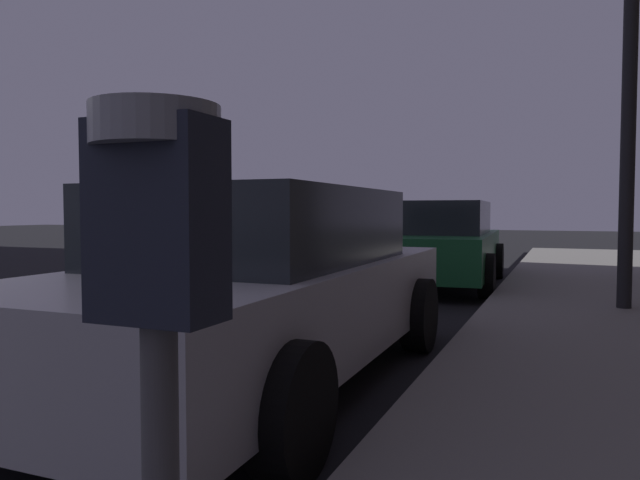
% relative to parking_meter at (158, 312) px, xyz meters
% --- Properties ---
extents(parking_meter, '(0.19, 0.19, 1.27)m').
position_rel_parking_meter_xyz_m(parking_meter, '(0.00, 0.00, 0.00)').
color(parking_meter, '#59595B').
rests_on(parking_meter, sidewalk).
extents(car_silver, '(1.98, 4.43, 1.43)m').
position_rel_parking_meter_xyz_m(car_silver, '(-1.49, 3.12, -0.40)').
color(car_silver, '#B7B7BF').
rests_on(car_silver, ground).
extents(car_green, '(2.29, 4.54, 1.43)m').
position_rel_parking_meter_xyz_m(car_green, '(-1.49, 9.36, -0.40)').
color(car_green, '#19592D').
rests_on(car_green, ground).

